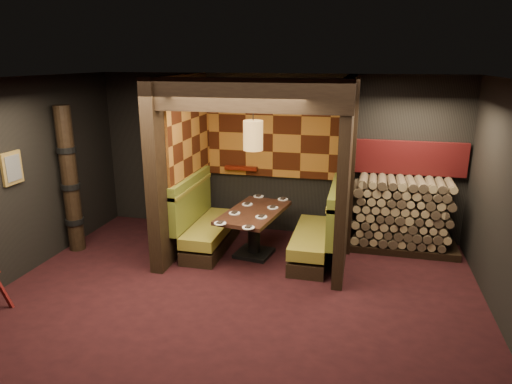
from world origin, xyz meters
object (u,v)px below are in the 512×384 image
at_px(booth_bench_right, 318,235).
at_px(totem_column, 70,181).
at_px(pendant_lamp, 253,135).
at_px(booth_bench_left, 205,225).
at_px(dining_table, 254,225).
at_px(firewood_stack, 406,215).

bearing_deg(booth_bench_right, totem_column, -172.14).
relative_size(pendant_lamp, totem_column, 0.46).
bearing_deg(pendant_lamp, booth_bench_right, 8.15).
height_order(booth_bench_left, dining_table, booth_bench_left).
bearing_deg(firewood_stack, booth_bench_left, -167.83).
distance_m(dining_table, totem_column, 3.06).
height_order(booth_bench_left, firewood_stack, firewood_stack).
relative_size(dining_table, pendant_lamp, 1.41).
height_order(booth_bench_right, dining_table, booth_bench_right).
xyz_separation_m(dining_table, totem_column, (-2.96, -0.45, 0.66)).
bearing_deg(booth_bench_left, booth_bench_right, 0.00).
height_order(dining_table, pendant_lamp, pendant_lamp).
bearing_deg(dining_table, pendant_lamp, -90.00).
xyz_separation_m(booth_bench_left, booth_bench_right, (1.89, 0.00, 0.00)).
xyz_separation_m(booth_bench_right, dining_table, (-1.02, -0.10, 0.13)).
relative_size(booth_bench_right, firewood_stack, 0.92).
bearing_deg(booth_bench_left, pendant_lamp, -9.59).
relative_size(booth_bench_left, pendant_lamp, 1.45).
bearing_deg(firewood_stack, totem_column, -166.81).
distance_m(booth_bench_right, firewood_stack, 1.54).
bearing_deg(booth_bench_right, dining_table, -174.61).
bearing_deg(totem_column, dining_table, 8.72).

